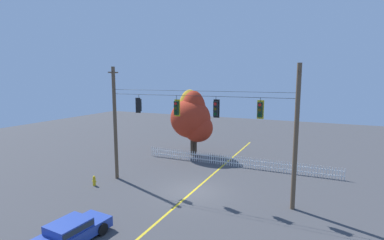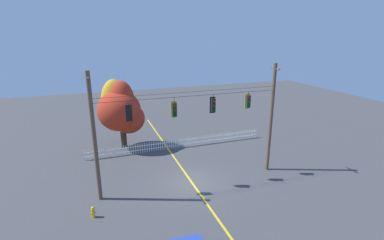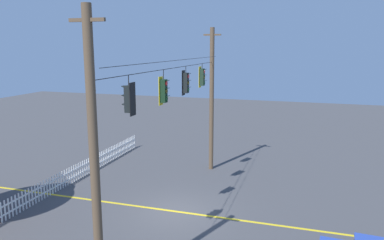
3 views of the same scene
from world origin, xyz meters
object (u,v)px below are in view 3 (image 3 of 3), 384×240
at_px(traffic_signal_southbound_primary, 129,99).
at_px(traffic_signal_northbound_primary, 186,83).
at_px(traffic_signal_northbound_secondary, 202,77).
at_px(traffic_signal_eastbound_side, 163,91).

height_order(traffic_signal_southbound_primary, traffic_signal_northbound_primary, same).
xyz_separation_m(traffic_signal_northbound_primary, traffic_signal_northbound_secondary, (2.96, -0.00, 0.06)).
distance_m(traffic_signal_southbound_primary, traffic_signal_northbound_primary, 6.19).
xyz_separation_m(traffic_signal_southbound_primary, traffic_signal_eastbound_side, (3.20, 0.02, -0.08)).
relative_size(traffic_signal_southbound_primary, traffic_signal_northbound_secondary, 1.02).
relative_size(traffic_signal_eastbound_side, traffic_signal_northbound_secondary, 1.11).
height_order(traffic_signal_eastbound_side, traffic_signal_northbound_secondary, same).
bearing_deg(traffic_signal_southbound_primary, traffic_signal_northbound_secondary, 0.12).
height_order(traffic_signal_southbound_primary, traffic_signal_northbound_secondary, same).
bearing_deg(traffic_signal_northbound_primary, traffic_signal_northbound_secondary, -0.01).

